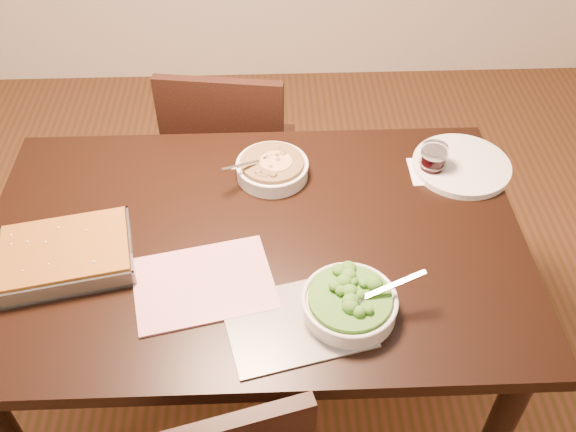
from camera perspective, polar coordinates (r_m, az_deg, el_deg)
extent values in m
plane|color=#462F14|center=(2.26, -2.34, -15.20)|extent=(4.00, 4.00, 0.00)
cube|color=black|center=(1.67, -3.05, -2.37)|extent=(1.40, 0.90, 0.04)
cube|color=black|center=(1.73, -2.96, -3.97)|extent=(1.26, 0.76, 0.08)
cylinder|color=black|center=(2.30, -18.34, -2.42)|extent=(0.07, 0.07, 0.71)
cylinder|color=black|center=(2.27, 13.13, -1.61)|extent=(0.07, 0.07, 0.71)
cube|color=#B93456|center=(1.56, -7.52, -5.96)|extent=(0.37, 0.31, 0.01)
cube|color=#23252B|center=(1.48, 0.83, -9.42)|extent=(0.36, 0.30, 0.01)
cube|color=white|center=(1.89, 12.57, 3.89)|extent=(0.12, 0.12, 0.00)
cylinder|color=silver|center=(1.82, -1.40, 4.09)|extent=(0.20, 0.20, 0.04)
torus|color=silver|center=(1.81, -1.42, 4.64)|extent=(0.21, 0.21, 0.01)
cylinder|color=#31210D|center=(1.81, -1.42, 4.74)|extent=(0.18, 0.18, 0.02)
cube|color=silver|center=(1.77, -2.99, 4.27)|extent=(0.11, 0.09, 0.04)
cylinder|color=maroon|center=(1.80, -1.10, 4.88)|extent=(0.09, 0.09, 0.00)
cylinder|color=silver|center=(1.49, 5.45, -7.96)|extent=(0.22, 0.22, 0.04)
torus|color=silver|center=(1.47, 5.52, -7.36)|extent=(0.22, 0.22, 0.01)
cylinder|color=#215513|center=(1.47, 5.53, -7.27)|extent=(0.19, 0.19, 0.02)
cube|color=silver|center=(1.48, 8.11, -6.30)|extent=(0.14, 0.05, 0.05)
cube|color=silver|center=(1.69, -18.90, -3.85)|extent=(0.36, 0.29, 0.01)
cube|color=#57280C|center=(1.67, -19.13, -3.19)|extent=(0.34, 0.28, 0.05)
cube|color=silver|center=(1.75, -19.09, -0.59)|extent=(0.31, 0.07, 0.04)
cube|color=silver|center=(1.59, -19.11, -6.23)|extent=(0.31, 0.07, 0.04)
cube|color=silver|center=(1.65, -13.78, -2.41)|extent=(0.05, 0.23, 0.04)
cube|color=silver|center=(1.70, -24.26, -4.10)|extent=(0.05, 0.23, 0.04)
cylinder|color=black|center=(1.87, 12.72, 4.66)|extent=(0.07, 0.07, 0.06)
cylinder|color=silver|center=(1.84, 12.93, 5.69)|extent=(0.08, 0.08, 0.02)
cylinder|color=silver|center=(1.92, 15.16, 4.35)|extent=(0.28, 0.28, 0.02)
cube|color=black|center=(2.43, -4.72, 5.20)|extent=(0.46, 0.46, 0.04)
cylinder|color=black|center=(2.68, -0.15, 3.67)|extent=(0.04, 0.04, 0.40)
cylinder|color=black|center=(2.43, -1.02, -1.68)|extent=(0.04, 0.04, 0.40)
cylinder|color=black|center=(2.73, -7.49, 4.13)|extent=(0.04, 0.04, 0.40)
cylinder|color=black|center=(2.49, -9.07, -1.06)|extent=(0.04, 0.04, 0.40)
cube|color=black|center=(2.14, -5.89, 6.97)|extent=(0.41, 0.09, 0.44)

